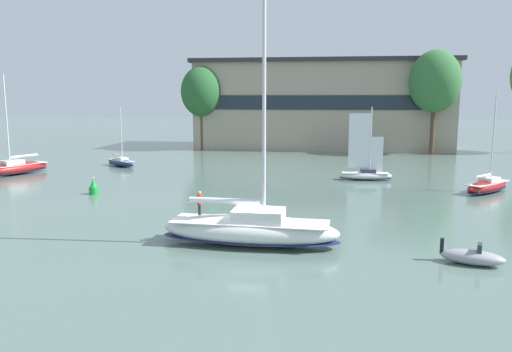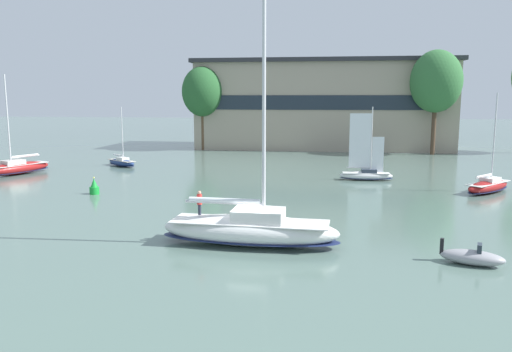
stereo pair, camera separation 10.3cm
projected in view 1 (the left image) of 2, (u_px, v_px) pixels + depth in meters
name	position (u px, v px, depth m)	size (l,w,h in m)	color
ground_plane	(250.00, 245.00, 31.48)	(400.00, 400.00, 0.00)	slate
waterfront_building	(322.00, 104.00, 92.60)	(46.13, 17.61, 15.95)	tan
tree_shore_left	(201.00, 92.00, 87.15)	(7.09, 7.09, 14.60)	brown
tree_shore_center	(435.00, 82.00, 79.88)	(8.16, 8.16, 16.79)	#4C3828
sailboat_main	(250.00, 229.00, 31.31)	(11.52, 3.81, 15.60)	white
sailboat_moored_near_marina	(121.00, 162.00, 67.65)	(5.64, 4.74, 8.00)	navy
sailboat_moored_mid_channel	(15.00, 168.00, 60.31)	(5.69, 8.91, 11.91)	maroon
sailboat_moored_far_slip	(365.00, 174.00, 56.17)	(6.02, 1.89, 8.22)	silver
sailboat_moored_outer_mooring	(487.00, 186.00, 48.95)	(6.21, 6.50, 9.67)	maroon
motor_tender	(472.00, 257.00, 27.74)	(3.65, 2.30, 1.30)	#99999E
channel_buoy	(94.00, 187.00, 47.94)	(0.91, 0.91, 1.68)	green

